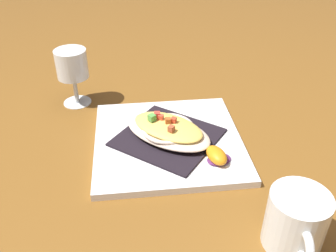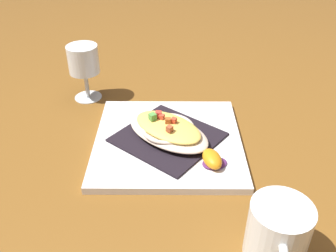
{
  "view_description": "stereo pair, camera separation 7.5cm",
  "coord_description": "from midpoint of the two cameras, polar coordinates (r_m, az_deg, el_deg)",
  "views": [
    {
      "loc": [
        -0.6,
        0.14,
        0.46
      ],
      "look_at": [
        0.0,
        0.0,
        0.04
      ],
      "focal_mm": 39.55,
      "sensor_mm": 36.0,
      "label": 1
    },
    {
      "loc": [
        -0.62,
        0.06,
        0.46
      ],
      "look_at": [
        0.0,
        0.0,
        0.04
      ],
      "focal_mm": 39.55,
      "sensor_mm": 36.0,
      "label": 2
    }
  ],
  "objects": [
    {
      "name": "gratin_dish",
      "position": [
        0.75,
        -2.85,
        -0.65
      ],
      "size": [
        0.21,
        0.21,
        0.05
      ],
      "color": "beige",
      "rests_on": "folded_napkin"
    },
    {
      "name": "stemmed_glass",
      "position": [
        0.91,
        -16.9,
        8.6
      ],
      "size": [
        0.07,
        0.07,
        0.14
      ],
      "color": "white",
      "rests_on": "ground_plane"
    },
    {
      "name": "orange_garnish",
      "position": [
        0.7,
        4.54,
        -4.75
      ],
      "size": [
        0.06,
        0.05,
        0.02
      ],
      "color": "#592861",
      "rests_on": "square_plate"
    },
    {
      "name": "coffee_mug",
      "position": [
        0.58,
        15.46,
        -14.47
      ],
      "size": [
        0.12,
        0.09,
        0.09
      ],
      "color": "white",
      "rests_on": "ground_plane"
    },
    {
      "name": "ground_plane",
      "position": [
        0.77,
        -2.77,
        -2.86
      ],
      "size": [
        2.6,
        2.6,
        0.0
      ],
      "primitive_type": "plane",
      "color": "brown"
    },
    {
      "name": "square_plate",
      "position": [
        0.77,
        -2.78,
        -2.41
      ],
      "size": [
        0.33,
        0.33,
        0.01
      ],
      "primitive_type": "cube",
      "rotation": [
        0.0,
        0.0,
        -0.11
      ],
      "color": "white",
      "rests_on": "ground_plane"
    },
    {
      "name": "folded_napkin",
      "position": [
        0.76,
        -2.8,
        -1.82
      ],
      "size": [
        0.26,
        0.26,
        0.0
      ],
      "primitive_type": "cube",
      "rotation": [
        0.0,
        0.0,
        0.79
      ],
      "color": "black",
      "rests_on": "square_plate"
    }
  ]
}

